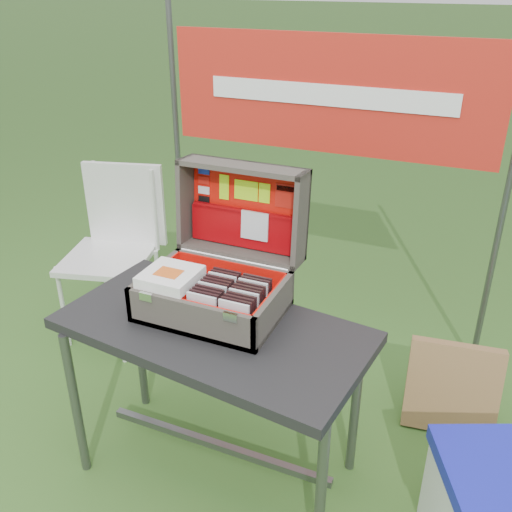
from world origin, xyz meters
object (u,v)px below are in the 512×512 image
at_px(table, 216,401).
at_px(suitcase, 218,246).
at_px(chair, 107,261).
at_px(cooler, 506,511).
at_px(cardboard_box, 452,388).

xyz_separation_m(table, suitcase, (-0.04, 0.14, 0.59)).
xyz_separation_m(table, chair, (-0.95, 0.62, 0.12)).
bearing_deg(table, suitcase, 112.70).
relative_size(suitcase, cooler, 1.09).
distance_m(table, suitcase, 0.61).
bearing_deg(suitcase, cooler, -5.07).
relative_size(table, chair, 1.18).
height_order(chair, cardboard_box, chair).
bearing_deg(suitcase, cardboard_box, 29.45).
distance_m(suitcase, cardboard_box, 1.23).
bearing_deg(cardboard_box, chair, 173.14).
height_order(suitcase, chair, suitcase).
distance_m(cooler, cardboard_box, 0.63).
distance_m(table, chair, 1.14).
height_order(table, suitcase, suitcase).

